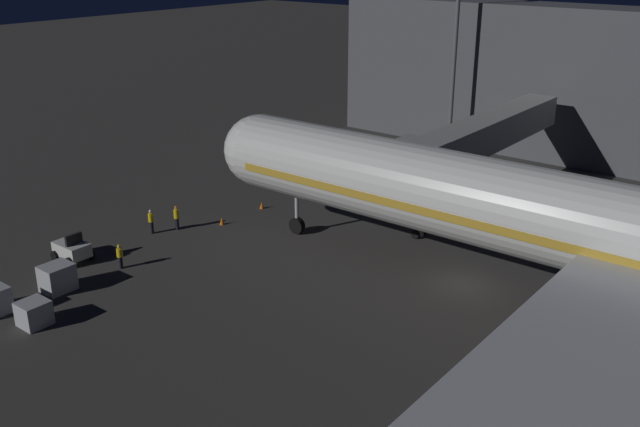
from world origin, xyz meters
name	(u,v)px	position (x,y,z in m)	size (l,w,h in m)	color
ground_plane	(463,285)	(0.00, 0.00, 0.00)	(320.00, 320.00, 0.00)	#383533
jet_bridge	(474,139)	(-12.56, -6.13, 5.63)	(23.58, 3.40, 7.16)	#9E9E99
apron_floodlight_mast	(456,39)	(-25.50, -15.05, 11.22)	(2.90, 0.50, 19.51)	#59595E
baggage_tug_spare	(72,249)	(12.84, -22.06, 0.78)	(1.86, 2.40, 1.95)	silver
baggage_container_mid_row	(57,278)	(15.94, -18.94, 0.83)	(1.82, 1.54, 1.67)	#B7BABF
baggage_container_spare	(34,313)	(19.14, -16.23, 0.71)	(1.54, 1.51, 1.41)	#B7BABF
ground_crew_near_nose_gear	(120,255)	(11.64, -18.54, 0.92)	(0.40, 0.40, 1.67)	black
ground_crew_by_belt_loader	(151,220)	(6.56, -21.64, 1.01)	(0.40, 0.40, 1.83)	black
ground_crew_under_port_wing	(177,216)	(4.92, -20.76, 1.03)	(0.40, 0.40, 1.87)	black
traffic_cone_nose_port	(262,205)	(-2.20, -18.89, 0.28)	(0.36, 0.36, 0.55)	orange
traffic_cone_nose_starboard	(222,221)	(2.20, -18.89, 0.28)	(0.36, 0.36, 0.55)	orange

